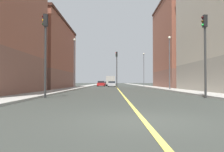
{
  "coord_description": "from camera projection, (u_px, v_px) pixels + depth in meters",
  "views": [
    {
      "loc": [
        -0.98,
        -7.08,
        1.2
      ],
      "look_at": [
        -0.91,
        28.78,
        2.09
      ],
      "focal_mm": 36.84,
      "sensor_mm": 36.0,
      "label": 1
    }
  ],
  "objects": [
    {
      "name": "ground_plane",
      "position": [
        143.0,
        121.0,
        7.05
      ],
      "size": [
        400.0,
        400.0,
        0.0
      ],
      "primitive_type": "plane",
      "color": "#31342F",
      "rests_on": "ground"
    },
    {
      "name": "box_truck",
      "position": [
        110.0,
        81.0,
        67.02
      ],
      "size": [
        2.59,
        7.69,
        2.79
      ],
      "color": "beige",
      "rests_on": "ground"
    },
    {
      "name": "car_red",
      "position": [
        101.0,
        84.0,
        59.41
      ],
      "size": [
        2.02,
        3.94,
        1.37
      ],
      "color": "red",
      "rests_on": "ground"
    },
    {
      "name": "street_lamp_left_near",
      "position": [
        169.0,
        57.0,
        31.45
      ],
      "size": [
        0.36,
        0.36,
        7.28
      ],
      "color": "#4C4C51",
      "rests_on": "ground"
    },
    {
      "name": "building_right_midblock",
      "position": [
        35.0,
        55.0,
        39.69
      ],
      "size": [
        11.1,
        20.19,
        11.52
      ],
      "color": "brown",
      "rests_on": "ground"
    },
    {
      "name": "traffic_light_right_near",
      "position": [
        45.0,
        44.0,
        16.94
      ],
      "size": [
        0.4,
        0.32,
        6.2
      ],
      "color": "#2D2D2D",
      "rests_on": "ground"
    },
    {
      "name": "sidewalk_left",
      "position": [
        147.0,
        86.0,
        56.06
      ],
      "size": [
        2.6,
        168.0,
        0.15
      ],
      "primitive_type": "cube",
      "color": "#9E9B93",
      "rests_on": "ground"
    },
    {
      "name": "car_silver",
      "position": [
        111.0,
        84.0,
        54.76
      ],
      "size": [
        1.89,
        4.31,
        1.31
      ],
      "color": "silver",
      "rests_on": "ground"
    },
    {
      "name": "traffic_light_left_near",
      "position": [
        204.0,
        44.0,
        16.97
      ],
      "size": [
        0.4,
        0.32,
        6.14
      ],
      "color": "#2D2D2D",
      "rests_on": "ground"
    },
    {
      "name": "car_maroon",
      "position": [
        103.0,
        83.0,
        75.42
      ],
      "size": [
        1.91,
        4.2,
        1.25
      ],
      "color": "maroon",
      "rests_on": "ground"
    },
    {
      "name": "traffic_light_median_far",
      "position": [
        116.0,
        65.0,
        42.26
      ],
      "size": [
        0.4,
        0.32,
        6.72
      ],
      "color": "#2D2D2D",
      "rests_on": "ground"
    },
    {
      "name": "street_lamp_left_far",
      "position": [
        143.0,
        66.0,
        56.88
      ],
      "size": [
        0.36,
        0.36,
        8.16
      ],
      "color": "#4C4C51",
      "rests_on": "ground"
    },
    {
      "name": "building_left_mid",
      "position": [
        187.0,
        45.0,
        46.71
      ],
      "size": [
        11.1,
        17.93,
        17.45
      ],
      "color": "brown",
      "rests_on": "ground"
    },
    {
      "name": "street_lamp_right_near",
      "position": [
        74.0,
        58.0,
        35.97
      ],
      "size": [
        0.36,
        0.36,
        7.84
      ],
      "color": "#4C4C51",
      "rests_on": "ground"
    },
    {
      "name": "sidewalk_right",
      "position": [
        84.0,
        86.0,
        56.03
      ],
      "size": [
        2.6,
        168.0,
        0.15
      ],
      "primitive_type": "cube",
      "color": "#9E9B93",
      "rests_on": "ground"
    },
    {
      "name": "lane_center_stripe",
      "position": [
        116.0,
        87.0,
        56.04
      ],
      "size": [
        0.16,
        154.0,
        0.01
      ],
      "primitive_type": "cube",
      "color": "#E5D14C",
      "rests_on": "ground"
    }
  ]
}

